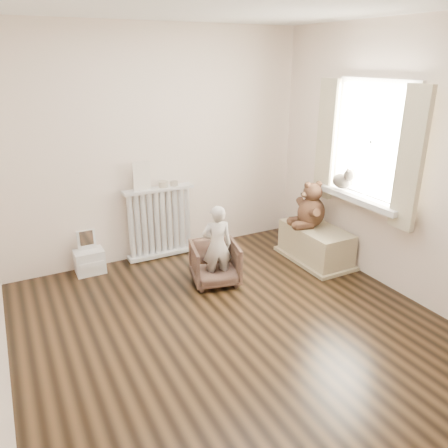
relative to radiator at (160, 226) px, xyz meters
name	(u,v)px	position (x,y,z in m)	size (l,w,h in m)	color
floor	(232,326)	(0.05, -1.68, -0.39)	(3.60, 3.60, 0.01)	black
ceiling	(235,2)	(0.05, -1.68, 2.21)	(3.60, 3.60, 0.01)	white
back_wall	(157,147)	(0.05, 0.12, 0.91)	(3.60, 0.02, 2.60)	white
front_wall	(428,285)	(0.05, -3.48, 0.91)	(3.60, 0.02, 2.60)	white
right_wall	(397,162)	(1.85, -1.68, 0.91)	(0.02, 3.60, 2.60)	white
window	(373,142)	(1.81, -1.38, 1.06)	(0.03, 0.90, 1.10)	white
window_sill	(360,198)	(1.72, -1.38, 0.48)	(0.22, 1.10, 0.06)	silver
curtain_left	(410,160)	(1.70, -1.95, 1.00)	(0.06, 0.26, 1.30)	beige
curtain_right	(326,140)	(1.70, -0.81, 1.00)	(0.06, 0.26, 1.30)	beige
radiator	(160,226)	(0.00, 0.00, 0.00)	(0.82, 0.15, 0.86)	silver
paper_doll	(142,176)	(-0.18, 0.00, 0.63)	(0.19, 0.02, 0.32)	beige
tin_a	(163,184)	(0.07, 0.00, 0.50)	(0.11, 0.11, 0.07)	#A59E8C
tin_b	(174,183)	(0.19, 0.00, 0.49)	(0.09, 0.09, 0.05)	#A59E8C
toy_vanity	(88,250)	(-0.85, -0.03, -0.11)	(0.31, 0.22, 0.49)	silver
armchair	(215,263)	(0.28, -0.87, -0.17)	(0.47, 0.49, 0.44)	brown
child	(217,245)	(0.28, -0.92, 0.06)	(0.31, 0.20, 0.85)	beige
toy_bench	(316,244)	(1.57, -0.92, -0.19)	(0.46, 0.87, 0.41)	#BCB189
teddy_bear	(312,205)	(1.54, -0.84, 0.28)	(0.43, 0.33, 0.53)	#3B2316
plush_cat	(342,180)	(1.71, -1.11, 0.61)	(0.18, 0.29, 0.25)	slate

